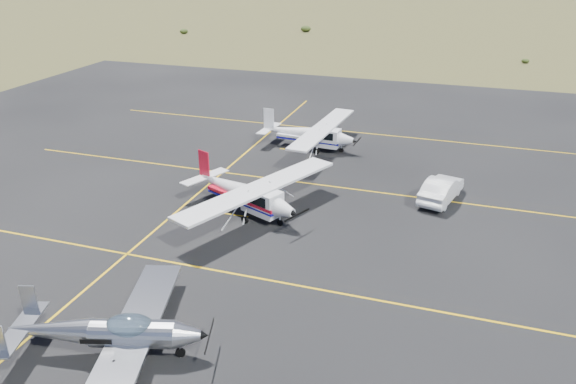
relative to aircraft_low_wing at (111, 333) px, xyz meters
The scene contains 6 objects.
ground 5.08m from the aircraft_low_wing, 61.34° to the left, with size 1600.00×1600.00×0.00m, color #383D1C.
apron 11.66m from the aircraft_low_wing, 78.14° to the left, with size 72.00×72.00×0.02m, color black.
aircraft_low_wing is the anchor object (origin of this frame).
aircraft_cessna 12.45m from the aircraft_low_wing, 89.94° to the left, with size 7.86×10.54×2.75m.
aircraft_plain 23.60m from the aircraft_low_wing, 89.09° to the left, with size 6.22×10.35×2.61m.
sedan 20.11m from the aircraft_low_wing, 59.90° to the left, with size 1.47×4.21×1.39m, color white.
Camera 1 is at (8.62, -17.64, 13.58)m, focal length 35.00 mm.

